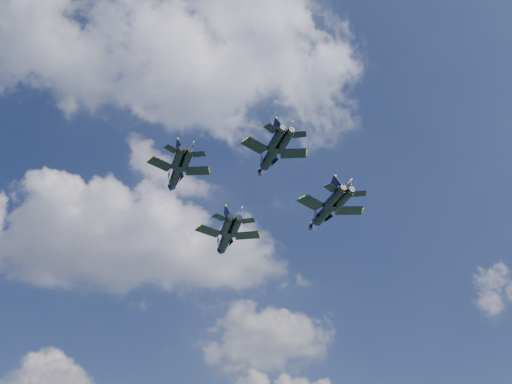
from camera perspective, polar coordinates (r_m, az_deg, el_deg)
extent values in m
cylinder|color=black|center=(121.24, -3.02, -4.64)|extent=(3.19, 10.22, 2.01)
cone|color=black|center=(126.86, -3.59, -6.02)|extent=(2.23, 3.11, 1.90)
ellipsoid|color=brown|center=(124.72, -3.34, -5.19)|extent=(1.47, 3.30, 0.92)
cube|color=black|center=(118.76, -4.72, -3.90)|extent=(5.90, 5.02, 0.20)
cube|color=black|center=(120.02, -0.93, -4.36)|extent=(5.72, 4.15, 0.20)
cube|color=black|center=(113.86, -3.67, -2.53)|extent=(3.16, 2.91, 0.16)
cube|color=black|center=(114.81, -0.81, -2.89)|extent=(3.11, 2.53, 0.16)
cube|color=black|center=(115.67, -2.90, -2.19)|extent=(1.21, 3.15, 3.36)
cube|color=black|center=(116.06, -1.71, -2.35)|extent=(1.51, 3.31, 3.36)
cylinder|color=black|center=(104.02, -7.93, 1.88)|extent=(3.32, 8.46, 1.66)
cone|color=black|center=(108.38, -8.51, 0.32)|extent=(2.03, 2.67, 1.57)
ellipsoid|color=brown|center=(106.78, -8.24, 1.20)|extent=(1.42, 2.77, 0.76)
cube|color=black|center=(102.17, -9.53, 2.79)|extent=(4.86, 4.35, 0.17)
cube|color=black|center=(103.02, -5.91, 2.12)|extent=(4.60, 3.11, 0.17)
cube|color=black|center=(98.38, -8.48, 4.31)|extent=(2.59, 2.48, 0.13)
cube|color=black|center=(99.02, -5.76, 3.79)|extent=(2.51, 1.95, 0.13)
cube|color=black|center=(99.91, -7.73, 4.49)|extent=(1.22, 2.52, 2.78)
cube|color=black|center=(100.17, -6.59, 4.28)|extent=(1.34, 2.75, 2.78)
cylinder|color=black|center=(114.37, 6.92, -2.03)|extent=(4.47, 10.41, 2.04)
cone|color=black|center=(119.37, 5.50, -3.59)|extent=(2.59, 3.33, 1.93)
ellipsoid|color=brown|center=(117.51, 6.08, -2.67)|extent=(1.87, 3.42, 0.93)
cube|color=black|center=(111.03, 5.56, -1.07)|extent=(5.96, 5.46, 0.20)
cube|color=black|center=(114.46, 9.26, -1.84)|extent=(5.58, 3.64, 0.20)
cube|color=black|center=(107.07, 7.49, 0.44)|extent=(3.16, 3.09, 0.16)
cube|color=black|center=(109.64, 10.23, -0.18)|extent=(3.05, 2.31, 0.16)
cube|color=black|center=(109.32, 8.01, 0.70)|extent=(1.62, 3.06, 3.42)
cube|color=black|center=(110.39, 9.16, 0.44)|extent=(1.69, 3.39, 3.42)
cylinder|color=black|center=(96.11, 1.47, 3.63)|extent=(3.37, 8.51, 1.67)
cone|color=black|center=(100.18, 0.42, 1.87)|extent=(2.04, 2.69, 1.58)
ellipsoid|color=brown|center=(98.71, 0.86, 2.85)|extent=(1.44, 2.78, 0.76)
cube|color=black|center=(93.84, -0.06, 4.68)|extent=(4.88, 4.39, 0.17)
cube|color=black|center=(95.74, 3.73, 3.87)|extent=(4.62, 3.11, 0.17)
cube|color=black|center=(90.50, 1.51, 6.39)|extent=(2.60, 2.50, 0.13)
cube|color=black|center=(91.93, 4.34, 5.75)|extent=(2.52, 1.95, 0.13)
cube|color=black|center=(92.25, 2.15, 6.55)|extent=(1.24, 2.53, 2.79)
cube|color=black|center=(92.85, 3.34, 6.28)|extent=(1.35, 2.77, 2.79)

